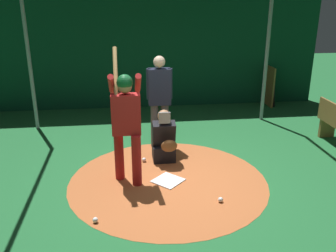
# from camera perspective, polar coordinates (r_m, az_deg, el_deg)

# --- Properties ---
(ground_plane) EXTENTS (25.03, 25.03, 0.00)m
(ground_plane) POSITION_cam_1_polar(r_m,az_deg,el_deg) (6.01, 0.00, -8.55)
(ground_plane) COLOR #216633
(dirt_circle) EXTENTS (3.19, 3.19, 0.01)m
(dirt_circle) POSITION_cam_1_polar(r_m,az_deg,el_deg) (6.01, 0.00, -8.52)
(dirt_circle) COLOR #B76033
(dirt_circle) RESTS_ON ground
(home_plate) EXTENTS (0.59, 0.59, 0.01)m
(home_plate) POSITION_cam_1_polar(r_m,az_deg,el_deg) (6.01, 0.00, -8.45)
(home_plate) COLOR white
(home_plate) RESTS_ON dirt_circle
(batter) EXTENTS (0.68, 0.49, 2.10)m
(batter) POSITION_cam_1_polar(r_m,az_deg,el_deg) (5.63, -6.55, 1.14)
(batter) COLOR maroon
(batter) RESTS_ON ground
(catcher) EXTENTS (0.58, 0.40, 0.97)m
(catcher) POSITION_cam_1_polar(r_m,az_deg,el_deg) (6.56, -0.60, -2.35)
(catcher) COLOR black
(catcher) RESTS_ON ground
(umpire) EXTENTS (0.22, 0.49, 1.79)m
(umpire) POSITION_cam_1_polar(r_m,az_deg,el_deg) (7.00, -1.33, 4.54)
(umpire) COLOR #4C4C51
(umpire) RESTS_ON ground
(back_wall) EXTENTS (0.22, 9.03, 3.56)m
(back_wall) POSITION_cam_1_polar(r_m,az_deg,el_deg) (9.64, -3.20, 13.47)
(back_wall) COLOR #0C3D26
(back_wall) RESTS_ON ground
(cage_frame) EXTENTS (5.74, 5.31, 3.40)m
(cage_frame) POSITION_cam_1_polar(r_m,az_deg,el_deg) (5.31, 0.00, 14.27)
(cage_frame) COLOR gray
(cage_frame) RESTS_ON ground
(bat_rack) EXTENTS (0.82, 0.19, 1.05)m
(bat_rack) POSITION_cam_1_polar(r_m,az_deg,el_deg) (10.37, 15.32, 5.93)
(bat_rack) COLOR olive
(bat_rack) RESTS_ON ground
(baseball_0) EXTENTS (0.07, 0.07, 0.07)m
(baseball_0) POSITION_cam_1_polar(r_m,az_deg,el_deg) (6.65, -3.75, -5.24)
(baseball_0) COLOR white
(baseball_0) RESTS_ON dirt_circle
(baseball_1) EXTENTS (0.07, 0.07, 0.07)m
(baseball_1) POSITION_cam_1_polar(r_m,az_deg,el_deg) (5.10, -11.21, -14.12)
(baseball_1) COLOR white
(baseball_1) RESTS_ON dirt_circle
(baseball_2) EXTENTS (0.07, 0.07, 0.07)m
(baseball_2) POSITION_cam_1_polar(r_m,az_deg,el_deg) (5.49, 8.16, -11.25)
(baseball_2) COLOR white
(baseball_2) RESTS_ON dirt_circle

